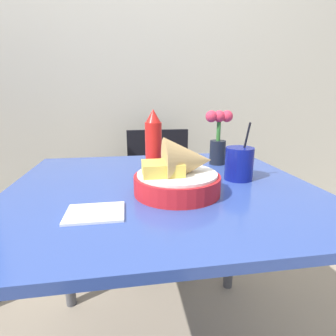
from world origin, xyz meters
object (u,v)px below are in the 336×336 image
object	(u,v)px
flower_vase	(218,137)
food_basket	(180,174)
drink_cup	(239,164)
chair_far_window	(160,183)
ketchup_bottle	(153,143)

from	to	relation	value
flower_vase	food_basket	bearing A→B (deg)	-125.36
drink_cup	chair_far_window	bearing A→B (deg)	102.55
food_basket	flower_vase	world-z (taller)	flower_vase
chair_far_window	food_basket	size ratio (longest dim) A/B	3.28
flower_vase	ketchup_bottle	bearing A→B (deg)	-161.57
food_basket	flower_vase	size ratio (longest dim) A/B	1.13
ketchup_bottle	flower_vase	distance (m)	0.29
flower_vase	drink_cup	bearing A→B (deg)	-90.05
chair_far_window	ketchup_bottle	distance (m)	0.76
drink_cup	flower_vase	distance (m)	0.23
food_basket	drink_cup	xyz separation A→B (m)	(0.22, 0.10, -0.01)
chair_far_window	drink_cup	world-z (taller)	drink_cup
chair_far_window	food_basket	bearing A→B (deg)	-93.28
ketchup_bottle	flower_vase	bearing A→B (deg)	18.43
drink_cup	flower_vase	size ratio (longest dim) A/B	0.89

